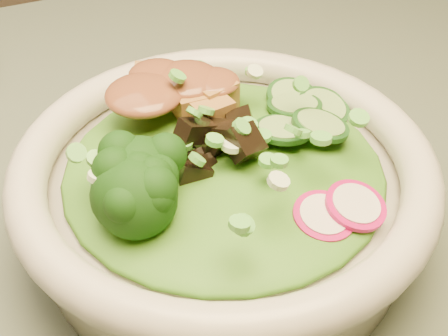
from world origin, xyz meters
name	(u,v)px	position (x,y,z in m)	size (l,w,h in m)	color
dining_table	(352,210)	(0.00, 0.00, 0.64)	(1.20, 0.80, 0.75)	black
salad_bowl	(224,190)	(-0.18, -0.08, 0.79)	(0.31, 0.31, 0.08)	beige
lettuce_bed	(224,167)	(-0.18, -0.08, 0.82)	(0.23, 0.23, 0.03)	#246014
broccoli_florets	(142,193)	(-0.25, -0.10, 0.84)	(0.09, 0.08, 0.05)	black
radish_slices	(304,216)	(-0.16, -0.15, 0.82)	(0.13, 0.05, 0.02)	#B30D5A
cucumber_slices	(299,112)	(-0.11, -0.06, 0.83)	(0.08, 0.08, 0.04)	#7DAC5F
mushroom_heap	(211,139)	(-0.19, -0.06, 0.83)	(0.08, 0.08, 0.05)	black
tofu_cubes	(165,106)	(-0.20, -0.01, 0.83)	(0.10, 0.07, 0.04)	#A57737
peanut_sauce	(164,90)	(-0.20, -0.01, 0.85)	(0.08, 0.06, 0.02)	brown
scallion_garnish	(224,136)	(-0.18, -0.08, 0.85)	(0.22, 0.22, 0.03)	#5BBB42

